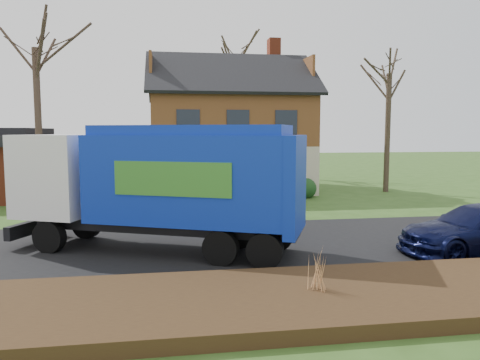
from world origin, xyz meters
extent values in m
plane|color=#2D4C19|center=(0.00, 0.00, 0.00)|extent=(120.00, 120.00, 0.00)
cube|color=black|center=(0.00, 0.00, 0.01)|extent=(80.00, 7.00, 0.02)
cube|color=black|center=(0.00, -5.30, 0.15)|extent=(80.00, 3.50, 0.30)
cube|color=beige|center=(2.00, 14.00, 1.35)|extent=(9.00, 7.50, 2.70)
cube|color=#502F17|center=(2.00, 14.00, 4.10)|extent=(9.00, 7.50, 2.80)
cube|color=#983B21|center=(5.00, 15.00, 8.46)|extent=(0.70, 0.90, 1.60)
cube|color=beige|center=(-4.20, 13.50, 1.30)|extent=(3.50, 5.50, 2.60)
cube|color=black|center=(-4.20, 13.50, 2.72)|extent=(3.90, 5.90, 0.24)
cylinder|color=black|center=(-5.15, -0.10, 0.47)|extent=(1.00, 0.67, 0.95)
cylinder|color=black|center=(-4.39, 1.66, 0.47)|extent=(1.00, 0.67, 0.95)
cylinder|color=black|center=(-0.37, -2.17, 0.47)|extent=(1.00, 0.67, 0.95)
cylinder|color=black|center=(0.39, -0.41, 0.47)|extent=(1.00, 0.67, 0.95)
cylinder|color=black|center=(0.72, -2.64, 0.47)|extent=(1.00, 0.67, 0.95)
cylinder|color=black|center=(1.48, -0.88, 0.47)|extent=(1.00, 0.67, 0.95)
cube|color=black|center=(-1.84, -0.49, 0.78)|extent=(7.64, 4.13, 0.32)
cube|color=white|center=(-4.98, 0.87, 2.19)|extent=(2.83, 2.93, 2.47)
cube|color=black|center=(-5.90, 1.27, 2.33)|extent=(0.87, 1.87, 0.82)
cube|color=black|center=(-5.99, 1.30, 0.50)|extent=(1.12, 2.19, 0.41)
cube|color=#0E2BA8|center=(-1.04, -0.84, 2.19)|extent=(6.19, 4.38, 2.47)
cube|color=#0E2BA8|center=(-1.04, -0.84, 3.56)|extent=(5.83, 4.02, 0.27)
cube|color=#0E2BA8|center=(1.68, -2.01, 2.10)|extent=(1.22, 2.26, 2.65)
cube|color=#36812A|center=(-1.63, -1.85, 2.28)|extent=(3.03, 1.34, 0.91)
cube|color=#36812A|center=(-0.71, 0.28, 2.28)|extent=(3.03, 1.34, 0.91)
imported|color=#9B9DA3|center=(-0.20, 4.35, 0.74)|extent=(4.61, 2.04, 1.47)
imported|color=black|center=(7.20, -2.07, 0.70)|extent=(4.99, 2.41, 1.40)
cylinder|color=#443229|center=(-7.44, 8.27, 3.62)|extent=(0.30, 0.30, 7.24)
cylinder|color=#403226|center=(10.96, 11.38, 3.41)|extent=(0.31, 0.31, 6.82)
cylinder|color=#3E3025|center=(3.74, 23.25, 4.74)|extent=(0.36, 0.36, 9.48)
cone|color=tan|center=(1.25, -5.23, 0.72)|extent=(0.04, 0.04, 0.84)
cone|color=tan|center=(1.12, -5.23, 0.72)|extent=(0.04, 0.04, 0.84)
cone|color=tan|center=(1.39, -5.23, 0.72)|extent=(0.04, 0.04, 0.84)
cone|color=tan|center=(1.25, -5.13, 0.72)|extent=(0.04, 0.04, 0.84)
cone|color=tan|center=(1.25, -5.34, 0.72)|extent=(0.04, 0.04, 0.84)
camera|label=1|loc=(-1.76, -14.16, 3.53)|focal=35.00mm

